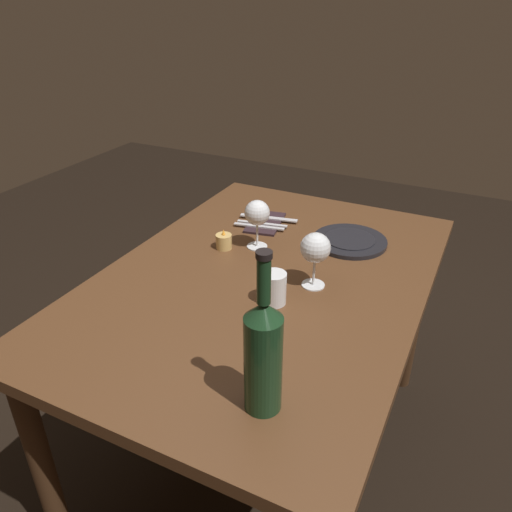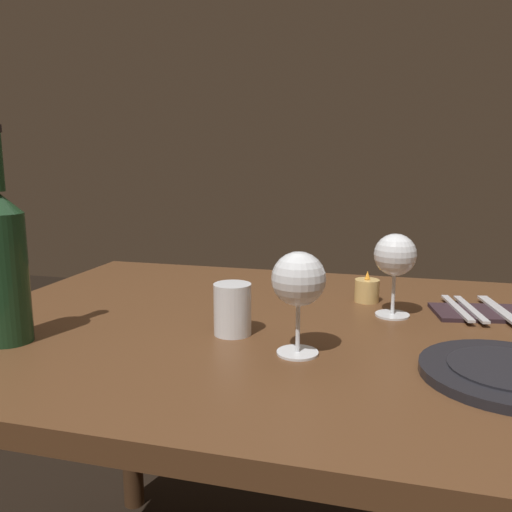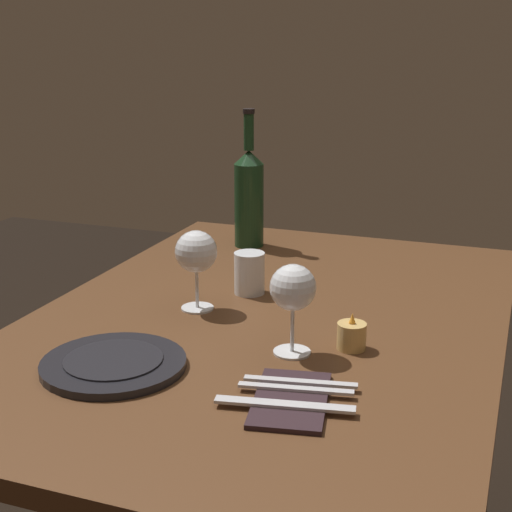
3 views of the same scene
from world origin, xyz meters
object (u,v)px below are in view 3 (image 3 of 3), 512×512
object	(u,v)px
dinner_plate	(114,364)
table_knife	(285,405)
fork_outer	(300,382)
wine_bottle	(249,195)
water_tumbler	(249,275)
wine_glass_left	(293,290)
fork_inner	(296,389)
votive_candle	(352,337)
folded_napkin	(291,400)
wine_glass_right	(196,253)

from	to	relation	value
dinner_plate	table_knife	size ratio (longest dim) A/B	1.16
fork_outer	table_knife	distance (m)	0.08
wine_bottle	dinner_plate	distance (m)	0.79
water_tumbler	wine_glass_left	bearing A→B (deg)	34.06
wine_bottle	fork_outer	xyz separation A→B (m)	(0.74, 0.37, -0.12)
dinner_plate	fork_inner	xyz separation A→B (m)	(-0.01, 0.31, 0.00)
wine_glass_left	fork_inner	world-z (taller)	wine_glass_left
wine_glass_left	wine_bottle	distance (m)	0.69
wine_bottle	fork_inner	distance (m)	0.86
wine_glass_left	table_knife	bearing A→B (deg)	14.63
water_tumbler	votive_candle	xyz separation A→B (m)	(0.21, 0.27, -0.02)
wine_bottle	dinner_plate	size ratio (longest dim) A/B	1.46
votive_candle	folded_napkin	distance (m)	0.23
wine_bottle	water_tumbler	size ratio (longest dim) A/B	3.94
wine_glass_left	water_tumbler	world-z (taller)	wine_glass_left
wine_glass_right	water_tumbler	bearing A→B (deg)	153.03
votive_candle	dinner_plate	bearing A→B (deg)	-58.64
wine_glass_left	water_tumbler	size ratio (longest dim) A/B	1.80
dinner_plate	folded_napkin	bearing A→B (deg)	87.78
dinner_plate	table_knife	xyz separation A→B (m)	(0.04, 0.31, 0.00)
water_tumbler	votive_candle	distance (m)	0.35
fork_inner	table_knife	size ratio (longest dim) A/B	0.85
wine_bottle	dinner_plate	xyz separation A→B (m)	(0.78, 0.05, -0.13)
table_knife	fork_outer	bearing A→B (deg)	180.00
wine_glass_left	folded_napkin	xyz separation A→B (m)	(0.17, 0.05, -0.11)
water_tumbler	table_knife	distance (m)	0.53
water_tumbler	dinner_plate	xyz separation A→B (m)	(0.43, -0.08, -0.03)
wine_bottle	fork_outer	bearing A→B (deg)	26.43
wine_bottle	dinner_plate	world-z (taller)	wine_bottle
dinner_plate	table_knife	distance (m)	0.32
fork_outer	votive_candle	bearing A→B (deg)	167.46
wine_glass_left	table_knife	distance (m)	0.24
votive_candle	folded_napkin	xyz separation A→B (m)	(0.23, -0.04, -0.02)
wine_glass_right	wine_bottle	bearing A→B (deg)	-171.77
votive_candle	dinner_plate	xyz separation A→B (m)	(0.22, -0.35, -0.02)
wine_bottle	water_tumbler	world-z (taller)	wine_bottle
fork_inner	wine_glass_right	bearing A→B (deg)	-134.08
wine_bottle	table_knife	bearing A→B (deg)	24.16
wine_glass_left	wine_glass_right	distance (m)	0.28
wine_glass_left	folded_napkin	bearing A→B (deg)	17.03
wine_glass_right	fork_outer	bearing A→B (deg)	48.50
fork_outer	table_knife	size ratio (longest dim) A/B	0.85
wine_glass_right	fork_inner	size ratio (longest dim) A/B	0.91
wine_glass_right	wine_bottle	distance (m)	0.48
wine_glass_right	water_tumbler	xyz separation A→B (m)	(-0.13, 0.06, -0.08)
wine_bottle	folded_napkin	world-z (taller)	wine_bottle
folded_napkin	fork_outer	world-z (taller)	fork_outer
wine_bottle	table_knife	xyz separation A→B (m)	(0.82, 0.37, -0.12)
water_tumbler	folded_napkin	bearing A→B (deg)	27.97
fork_inner	table_knife	distance (m)	0.05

